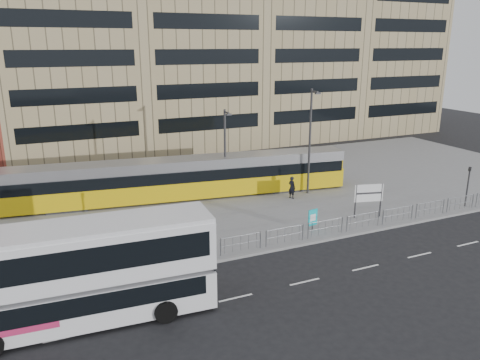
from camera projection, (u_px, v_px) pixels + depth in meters
name	position (u px, v px, depth m)	size (l,w,h in m)	color
ground	(298.00, 247.00, 29.08)	(120.00, 120.00, 0.00)	black
plaza	(225.00, 192.00, 39.58)	(64.00, 24.00, 0.15)	slate
kerb	(298.00, 245.00, 29.10)	(64.00, 0.25, 0.17)	gray
building_row	(166.00, 37.00, 56.10)	(70.40, 18.40, 31.20)	maroon
pedestrian_barrier	(322.00, 224.00, 30.02)	(32.07, 0.07, 1.10)	gray
road_markings	(351.00, 271.00, 25.96)	(62.00, 0.12, 0.01)	white
double_decker_bus	(81.00, 271.00, 20.58)	(11.80, 3.51, 4.66)	silver
tram	(182.00, 178.00, 37.49)	(27.57, 6.27, 3.24)	gold
station_sign	(369.00, 195.00, 33.19)	(2.08, 0.61, 2.45)	#2D2D30
ad_panel	(313.00, 218.00, 31.19)	(0.75, 0.18, 1.42)	#2D2D30
pedestrian	(292.00, 187.00, 37.51)	(0.66, 0.43, 1.81)	black
traffic_light_west	(196.00, 220.00, 27.59)	(0.17, 0.21, 3.10)	#2D2D30
traffic_light_east	(468.00, 181.00, 35.41)	(0.21, 0.24, 3.10)	#2D2D30
lamp_post_west	(225.00, 149.00, 37.34)	(0.45, 1.04, 7.07)	#2D2D30
lamp_post_east	(310.00, 138.00, 37.70)	(0.45, 1.04, 8.61)	#2D2D30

